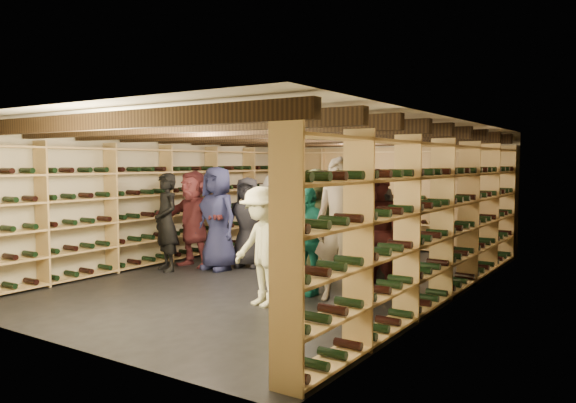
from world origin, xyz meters
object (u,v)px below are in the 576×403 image
Objects in this scene: person_3 at (262,247)px; person_8 at (376,233)px; person_2 at (317,228)px; person_4 at (307,240)px; person_5 at (194,218)px; person_11 at (363,226)px; crate_loose at (310,259)px; person_7 at (340,229)px; person_12 at (380,237)px; crate_stack_left at (356,249)px; person_0 at (247,222)px; crate_stack_right at (315,250)px; person_1 at (166,222)px; person_10 at (334,215)px; person_6 at (217,218)px; person_9 at (275,217)px.

person_8 is (1.00, 1.28, 0.11)m from person_3.
person_2 is 0.56m from person_4.
person_5 is (-2.75, 0.68, 0.09)m from person_4.
crate_loose is at bearing 170.24° from person_11.
person_8 is at bearing 37.67° from person_7.
person_12 is (3.43, 0.26, -0.10)m from person_5.
person_0 is at bearing -151.07° from crate_stack_left.
person_3 is 0.80× the size of person_7.
person_7 is at bearing -52.06° from crate_stack_right.
person_8 reaches higher than person_1.
person_10 is (-1.25, 2.10, -0.04)m from person_7.
person_7 is (2.47, -1.19, 0.17)m from person_0.
person_11 reaches higher than person_4.
person_2 is at bearing 122.38° from person_7.
person_10 is at bearing 49.87° from person_6.
person_7 is at bearing -46.45° from person_0.
crate_stack_left is at bearing 58.90° from person_1.
person_2 is 1.00m from person_11.
person_9 is 1.28m from person_10.
person_8 is (2.05, -1.65, 0.79)m from crate_loose.
person_7 is 1.17× the size of person_11.
person_5 is at bearing 171.43° from person_4.
person_0 is 0.96m from person_5.
person_3 is 1.62m from person_8.
person_12 is (1.87, -1.12, 0.66)m from crate_loose.
person_0 is at bearing -132.28° from crate_stack_right.
crate_stack_left is 1.17× the size of crate_stack_right.
crate_stack_left is at bearing 0.00° from crate_loose.
person_6 is at bearing -118.69° from person_9.
person_8 is (1.01, -0.12, 0.00)m from person_2.
person_8 is 0.57m from person_12.
crate_stack_right is 1.47m from person_11.
person_7 is at bearing 65.00° from person_3.
person_2 is 2.38m from person_9.
person_0 is at bearing -157.17° from person_11.
person_4 is 0.96m from person_8.
person_4 is (2.85, -0.12, -0.07)m from person_1.
person_5 is 0.96× the size of person_6.
person_7 is (0.55, -0.05, 0.20)m from person_4.
person_7 is at bearing -76.60° from person_10.
person_2 is 1.40m from person_3.
person_1 is at bearing 172.07° from person_12.
person_2 is 2.60m from person_5.
person_1 reaches higher than person_11.
person_4 is at bearing -59.84° from crate_loose.
person_5 is at bearing -150.97° from person_11.
person_2 is at bearing 105.46° from person_3.
person_5 is 3.44m from person_12.
crate_stack_right is 1.88m from person_6.
person_6 is at bearing 62.37° from person_1.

